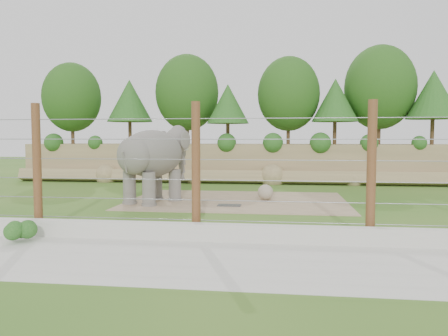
# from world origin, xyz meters

# --- Properties ---
(ground) EXTENTS (90.00, 90.00, 0.00)m
(ground) POSITION_xyz_m (0.00, 0.00, 0.00)
(ground) COLOR #30641B
(ground) RESTS_ON ground
(back_embankment) EXTENTS (30.00, 5.52, 8.77)m
(back_embankment) POSITION_xyz_m (0.59, 12.68, 3.97)
(back_embankment) COLOR olive
(back_embankment) RESTS_ON ground
(dirt_patch) EXTENTS (10.00, 7.00, 0.02)m
(dirt_patch) POSITION_xyz_m (0.50, 3.00, 0.01)
(dirt_patch) COLOR #8D7558
(dirt_patch) RESTS_ON ground
(drain_grate) EXTENTS (1.00, 0.60, 0.03)m
(drain_grate) POSITION_xyz_m (0.30, 1.40, 0.04)
(drain_grate) COLOR #262628
(drain_grate) RESTS_ON dirt_patch
(elephant) EXTENTS (3.38, 4.63, 3.44)m
(elephant) POSITION_xyz_m (-3.26, 1.98, 1.72)
(elephant) COLOR slate
(elephant) RESTS_ON ground
(stone_ball) EXTENTS (0.73, 0.73, 0.73)m
(stone_ball) POSITION_xyz_m (1.80, 3.32, 0.38)
(stone_ball) COLOR gray
(stone_ball) RESTS_ON dirt_patch
(retaining_wall) EXTENTS (26.00, 0.35, 0.50)m
(retaining_wall) POSITION_xyz_m (0.00, -5.00, 0.25)
(retaining_wall) COLOR beige
(retaining_wall) RESTS_ON ground
(walkway) EXTENTS (26.00, 4.00, 0.01)m
(walkway) POSITION_xyz_m (0.00, -7.00, 0.01)
(walkway) COLOR beige
(walkway) RESTS_ON ground
(barrier_fence) EXTENTS (20.26, 0.26, 4.00)m
(barrier_fence) POSITION_xyz_m (0.00, -4.50, 2.00)
(barrier_fence) COLOR #5C3017
(barrier_fence) RESTS_ON ground
(walkway_shrub) EXTENTS (0.61, 0.61, 0.61)m
(walkway_shrub) POSITION_xyz_m (-4.80, -5.80, 0.31)
(walkway_shrub) COLOR #1C571A
(walkway_shrub) RESTS_ON walkway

